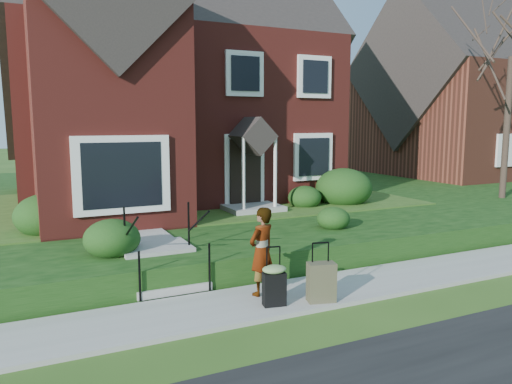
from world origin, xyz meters
TOP-DOWN VIEW (x-y plane):
  - ground at (0.00, 0.00)m, footprint 120.00×120.00m
  - sidewalk at (0.00, 0.00)m, footprint 60.00×1.60m
  - terrace at (4.00, 10.90)m, footprint 44.00×20.00m
  - walkway at (-2.50, 5.00)m, footprint 1.20×6.00m
  - main_house at (-0.21, 9.61)m, footprint 10.40×10.20m
  - neighbour_house at (16.00, 11.00)m, footprint 9.40×8.00m
  - front_steps at (-2.50, 1.84)m, footprint 1.40×2.02m
  - foundation_shrubs at (0.80, 4.89)m, footprint 10.53×4.62m
  - woman at (-1.07, 0.24)m, footprint 0.69×0.59m
  - suitcase_black at (-1.12, -0.36)m, footprint 0.48×0.42m
  - suitcase_olive at (-0.29, -0.54)m, footprint 0.54×0.39m

SIDE VIEW (x-z plane):
  - ground at x=0.00m, z-range 0.00..0.00m
  - sidewalk at x=0.00m, z-range 0.00..0.08m
  - terrace at x=4.00m, z-range 0.00..0.60m
  - suitcase_olive at x=-0.29m, z-range -0.09..0.96m
  - front_steps at x=-2.50m, z-range -0.28..1.22m
  - suitcase_black at x=-1.12m, z-range -0.04..0.99m
  - walkway at x=-2.50m, z-range 0.60..0.66m
  - woman at x=-1.07m, z-range 0.08..1.69m
  - foundation_shrubs at x=0.80m, z-range 0.49..1.76m
  - neighbour_house at x=16.00m, z-range 0.65..9.85m
  - main_house at x=-0.21m, z-range 0.56..9.96m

